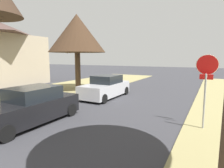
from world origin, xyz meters
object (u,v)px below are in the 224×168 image
Objects in this scene: parked_sedan_black at (31,107)px; street_tree_left_mid_b at (77,34)px; parked_sedan_silver at (106,87)px; stop_sign_far at (206,76)px.

street_tree_left_mid_b is at bearing 113.57° from parked_sedan_black.
street_tree_left_mid_b is 1.43× the size of parked_sedan_silver.
street_tree_left_mid_b is at bearing 162.13° from parked_sedan_silver.
parked_sedan_black is at bearing -66.43° from street_tree_left_mid_b.
parked_sedan_silver is (-6.50, 3.48, -1.43)m from stop_sign_far.
stop_sign_far is 0.46× the size of street_tree_left_mid_b.
street_tree_left_mid_b is 1.43× the size of parked_sedan_black.
street_tree_left_mid_b is 8.90m from parked_sedan_black.
parked_sedan_silver is at bearing 151.83° from stop_sign_far.
stop_sign_far reaches higher than parked_sedan_black.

